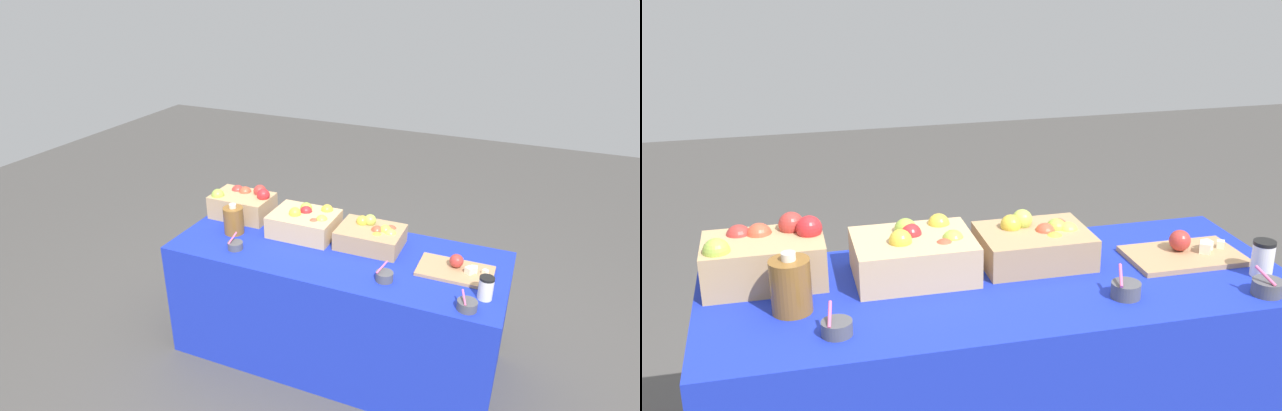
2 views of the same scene
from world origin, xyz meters
The scene contains 11 objects.
ground_plane centered at (0.00, 0.00, 0.00)m, with size 10.00×10.00×0.00m, color #474442.
table centered at (0.00, 0.00, 0.37)m, with size 1.90×0.76×0.74m, color #192DB7.
apple_crate_left centered at (-0.73, 0.19, 0.83)m, with size 0.38×0.25×0.21m.
apple_crate_middle centered at (-0.25, 0.12, 0.82)m, with size 0.39×0.30×0.18m.
apple_crate_right centered at (0.16, 0.13, 0.80)m, with size 0.37×0.28×0.17m.
cutting_board_front centered at (0.67, 0.03, 0.76)m, with size 0.39×0.24×0.09m.
sample_bowl_near centered at (-0.54, -0.22, 0.76)m, with size 0.09×0.09×0.09m.
sample_bowl_mid centered at (0.78, -0.29, 0.76)m, with size 0.10×0.10×0.09m.
sample_bowl_far centered at (0.34, -0.20, 0.77)m, with size 0.09×0.10×0.09m.
cider_jug centered at (-0.66, -0.05, 0.82)m, with size 0.12×0.12×0.19m.
coffee_cup centered at (0.84, -0.16, 0.80)m, with size 0.07×0.07×0.12m.
Camera 1 is at (0.97, -2.48, 2.23)m, focal length 29.68 mm.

